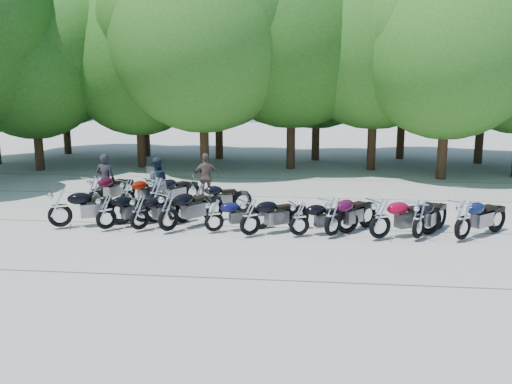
# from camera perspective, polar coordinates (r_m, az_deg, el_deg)

# --- Properties ---
(ground) EXTENTS (90.00, 90.00, 0.00)m
(ground) POSITION_cam_1_polar(r_m,az_deg,el_deg) (15.26, -0.61, -5.17)
(ground) COLOR #9A968B
(ground) RESTS_ON ground
(tree_1) EXTENTS (6.97, 6.97, 8.55)m
(tree_1) POSITION_cam_1_polar(r_m,az_deg,el_deg) (29.21, -22.48, 11.99)
(tree_1) COLOR #3A2614
(tree_1) RESTS_ON ground
(tree_2) EXTENTS (7.31, 7.31, 8.97)m
(tree_2) POSITION_cam_1_polar(r_m,az_deg,el_deg) (28.81, -12.33, 13.10)
(tree_2) COLOR #3A2614
(tree_2) RESTS_ON ground
(tree_3) EXTENTS (8.70, 8.70, 10.67)m
(tree_3) POSITION_cam_1_polar(r_m,az_deg,el_deg) (26.37, -5.66, 15.67)
(tree_3) COLOR #3A2614
(tree_3) RESTS_ON ground
(tree_4) EXTENTS (9.13, 9.13, 11.20)m
(tree_4) POSITION_cam_1_polar(r_m,az_deg,el_deg) (27.72, 3.83, 16.15)
(tree_4) COLOR #3A2614
(tree_4) RESTS_ON ground
(tree_5) EXTENTS (9.04, 9.04, 11.10)m
(tree_5) POSITION_cam_1_polar(r_m,az_deg,el_deg) (27.96, 12.54, 15.74)
(tree_5) COLOR #3A2614
(tree_5) RESTS_ON ground
(tree_6) EXTENTS (8.00, 8.00, 9.82)m
(tree_6) POSITION_cam_1_polar(r_m,az_deg,el_deg) (26.03, 19.69, 14.01)
(tree_6) COLOR #3A2614
(tree_6) RESTS_ON ground
(tree_9) EXTENTS (7.59, 7.59, 9.32)m
(tree_9) POSITION_cam_1_polar(r_m,az_deg,el_deg) (35.57, -19.75, 12.68)
(tree_9) COLOR #3A2614
(tree_9) RESTS_ON ground
(tree_10) EXTENTS (7.78, 7.78, 9.55)m
(tree_10) POSITION_cam_1_polar(r_m,az_deg,el_deg) (33.07, -11.81, 13.48)
(tree_10) COLOR #3A2614
(tree_10) RESTS_ON ground
(tree_11) EXTENTS (7.56, 7.56, 9.28)m
(tree_11) POSITION_cam_1_polar(r_m,az_deg,el_deg) (31.45, -4.01, 13.51)
(tree_11) COLOR #3A2614
(tree_11) RESTS_ON ground
(tree_12) EXTENTS (7.88, 7.88, 9.67)m
(tree_12) POSITION_cam_1_polar(r_m,az_deg,el_deg) (31.01, 6.48, 13.92)
(tree_12) COLOR #3A2614
(tree_12) RESTS_ON ground
(tree_13) EXTENTS (8.31, 8.31, 10.20)m
(tree_13) POSITION_cam_1_polar(r_m,az_deg,el_deg) (32.42, 15.43, 14.03)
(tree_13) COLOR #3A2614
(tree_13) RESTS_ON ground
(tree_14) EXTENTS (8.02, 8.02, 9.84)m
(tree_14) POSITION_cam_1_polar(r_m,az_deg,el_deg) (31.92, 23.09, 13.21)
(tree_14) COLOR #3A2614
(tree_14) RESTS_ON ground
(motorcycle_0) EXTENTS (2.57, 1.70, 1.40)m
(motorcycle_0) POSITION_cam_1_polar(r_m,az_deg,el_deg) (17.32, -19.98, -1.46)
(motorcycle_0) COLOR black
(motorcycle_0) RESTS_ON ground
(motorcycle_1) EXTENTS (2.06, 2.09, 1.27)m
(motorcycle_1) POSITION_cam_1_polar(r_m,az_deg,el_deg) (16.70, -15.53, -1.88)
(motorcycle_1) COLOR black
(motorcycle_1) RESTS_ON ground
(motorcycle_2) EXTENTS (1.95, 2.10, 1.24)m
(motorcycle_2) POSITION_cam_1_polar(r_m,az_deg,el_deg) (16.40, -12.20, -2.00)
(motorcycle_2) COLOR black
(motorcycle_2) RESTS_ON ground
(motorcycle_3) EXTENTS (2.09, 2.46, 1.41)m
(motorcycle_3) POSITION_cam_1_polar(r_m,az_deg,el_deg) (16.05, -9.24, -1.88)
(motorcycle_3) COLOR black
(motorcycle_3) RESTS_ON ground
(motorcycle_4) EXTENTS (2.10, 1.44, 1.15)m
(motorcycle_4) POSITION_cam_1_polar(r_m,az_deg,el_deg) (15.91, -4.44, -2.37)
(motorcycle_4) COLOR #0D0F3B
(motorcycle_4) RESTS_ON ground
(motorcycle_5) EXTENTS (2.25, 1.87, 1.28)m
(motorcycle_5) POSITION_cam_1_polar(r_m,az_deg,el_deg) (15.43, -0.62, -2.52)
(motorcycle_5) COLOR black
(motorcycle_5) RESTS_ON ground
(motorcycle_6) EXTENTS (2.18, 1.41, 1.19)m
(motorcycle_6) POSITION_cam_1_polar(r_m,az_deg,el_deg) (15.49, 4.59, -2.68)
(motorcycle_6) COLOR black
(motorcycle_6) RESTS_ON ground
(motorcycle_7) EXTENTS (2.06, 2.26, 1.33)m
(motorcycle_7) POSITION_cam_1_polar(r_m,az_deg,el_deg) (15.51, 8.10, -2.47)
(motorcycle_7) COLOR #3F0827
(motorcycle_7) RESTS_ON ground
(motorcycle_8) EXTENTS (2.47, 1.81, 1.36)m
(motorcycle_8) POSITION_cam_1_polar(r_m,az_deg,el_deg) (15.49, 12.97, -2.61)
(motorcycle_8) COLOR maroon
(motorcycle_8) RESTS_ON ground
(motorcycle_9) EXTENTS (1.83, 2.32, 1.30)m
(motorcycle_9) POSITION_cam_1_polar(r_m,az_deg,el_deg) (15.78, 16.76, -2.66)
(motorcycle_9) COLOR black
(motorcycle_9) RESTS_ON ground
(motorcycle_10) EXTENTS (2.25, 2.14, 1.35)m
(motorcycle_10) POSITION_cam_1_polar(r_m,az_deg,el_deg) (16.06, 20.99, -2.61)
(motorcycle_10) COLOR #0D163B
(motorcycle_10) RESTS_ON ground
(motorcycle_11) EXTENTS (1.53, 2.47, 1.34)m
(motorcycle_11) POSITION_cam_1_polar(r_m,az_deg,el_deg) (19.62, -16.61, 0.12)
(motorcycle_11) COLOR #350717
(motorcycle_11) RESTS_ON ground
(motorcycle_12) EXTENTS (1.76, 2.13, 1.21)m
(motorcycle_12) POSITION_cam_1_polar(r_m,az_deg,el_deg) (19.36, -13.38, -0.05)
(motorcycle_12) COLOR maroon
(motorcycle_12) RESTS_ON ground
(motorcycle_13) EXTENTS (1.86, 2.41, 1.34)m
(motorcycle_13) POSITION_cam_1_polar(r_m,az_deg,el_deg) (18.79, -10.46, -0.07)
(motorcycle_13) COLOR black
(motorcycle_13) RESTS_ON ground
(motorcycle_14) EXTENTS (2.18, 1.37, 1.18)m
(motorcycle_14) POSITION_cam_1_polar(r_m,az_deg,el_deg) (18.39, -6.04, -0.45)
(motorcycle_14) COLOR black
(motorcycle_14) RESTS_ON ground
(rider_0) EXTENTS (0.69, 0.46, 1.87)m
(rider_0) POSITION_cam_1_polar(r_m,az_deg,el_deg) (20.28, -15.56, 1.30)
(rider_0) COLOR black
(rider_0) RESTS_ON ground
(rider_1) EXTENTS (0.95, 0.80, 1.76)m
(rider_1) POSITION_cam_1_polar(r_m,az_deg,el_deg) (19.69, -10.42, 1.08)
(rider_1) COLOR #1D2E3C
(rider_1) RESTS_ON ground
(rider_2) EXTENTS (1.14, 0.76, 1.79)m
(rider_2) POSITION_cam_1_polar(r_m,az_deg,el_deg) (20.26, -5.26, 1.56)
(rider_2) COLOR brown
(rider_2) RESTS_ON ground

